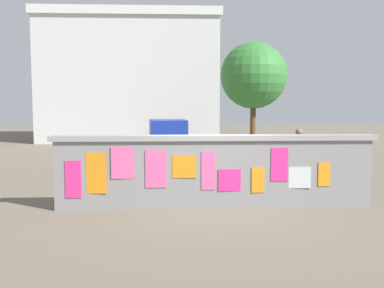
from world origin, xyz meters
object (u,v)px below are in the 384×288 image
(motorcycle, at_px, (294,173))
(tree_roadside, at_px, (253,76))
(auto_rickshaw_truck, at_px, (197,147))
(bicycle_near, at_px, (196,182))
(person_walking, at_px, (299,149))
(bicycle_far, at_px, (123,172))

(motorcycle, height_order, tree_roadside, tree_roadside)
(auto_rickshaw_truck, relative_size, motorcycle, 1.96)
(tree_roadside, bearing_deg, motorcycle, -93.96)
(bicycle_near, distance_m, tree_roadside, 11.59)
(auto_rickshaw_truck, height_order, person_walking, auto_rickshaw_truck)
(auto_rickshaw_truck, distance_m, bicycle_far, 3.07)
(auto_rickshaw_truck, bearing_deg, bicycle_near, -94.08)
(bicycle_near, distance_m, person_walking, 4.07)
(motorcycle, xyz_separation_m, person_walking, (0.56, 1.46, 0.52))
(auto_rickshaw_truck, relative_size, bicycle_far, 2.21)
(auto_rickshaw_truck, bearing_deg, motorcycle, -48.82)
(bicycle_near, relative_size, tree_roadside, 0.32)
(tree_roadside, bearing_deg, person_walking, -90.82)
(tree_roadside, bearing_deg, auto_rickshaw_truck, -115.07)
(bicycle_near, bearing_deg, auto_rickshaw_truck, 85.92)
(motorcycle, bearing_deg, bicycle_far, 168.85)
(motorcycle, bearing_deg, auto_rickshaw_truck, 131.18)
(bicycle_far, relative_size, person_walking, 1.04)
(bicycle_near, bearing_deg, motorcycle, 14.91)
(bicycle_near, distance_m, bicycle_far, 2.67)
(bicycle_near, xyz_separation_m, person_walking, (3.36, 2.21, 0.62))
(bicycle_near, bearing_deg, bicycle_far, 140.38)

